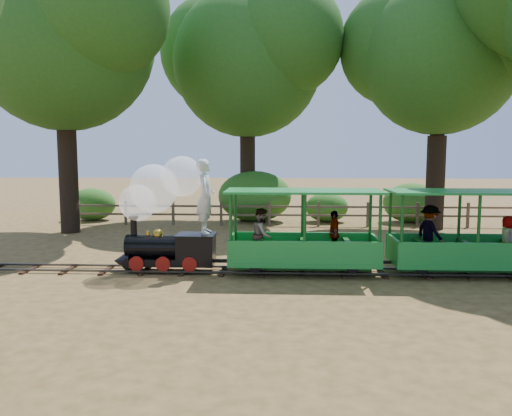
{
  "coord_description": "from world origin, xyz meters",
  "views": [
    {
      "loc": [
        -0.56,
        -12.31,
        3.05
      ],
      "look_at": [
        -1.19,
        0.5,
        1.59
      ],
      "focal_mm": 35.0,
      "sensor_mm": 36.0,
      "label": 1
    }
  ],
  "objects_px": {
    "locomotive": "(165,205)",
    "fence": "(294,212)",
    "carriage_front": "(300,241)",
    "carriage_rear": "(462,241)"
  },
  "relations": [
    {
      "from": "locomotive",
      "to": "fence",
      "type": "distance_m",
      "value": 8.72
    },
    {
      "from": "locomotive",
      "to": "carriage_front",
      "type": "height_order",
      "value": "locomotive"
    },
    {
      "from": "carriage_rear",
      "to": "fence",
      "type": "xyz_separation_m",
      "value": [
        -3.93,
        7.95,
        -0.26
      ]
    },
    {
      "from": "carriage_rear",
      "to": "fence",
      "type": "distance_m",
      "value": 8.87
    },
    {
      "from": "carriage_front",
      "to": "fence",
      "type": "relative_size",
      "value": 0.21
    },
    {
      "from": "locomotive",
      "to": "carriage_front",
      "type": "distance_m",
      "value": 3.51
    },
    {
      "from": "carriage_rear",
      "to": "fence",
      "type": "relative_size",
      "value": 0.21
    },
    {
      "from": "locomotive",
      "to": "carriage_rear",
      "type": "distance_m",
      "value": 7.45
    },
    {
      "from": "locomotive",
      "to": "fence",
      "type": "xyz_separation_m",
      "value": [
        3.47,
        7.92,
        -1.12
      ]
    },
    {
      "from": "carriage_front",
      "to": "locomotive",
      "type": "bearing_deg",
      "value": 178.14
    }
  ]
}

